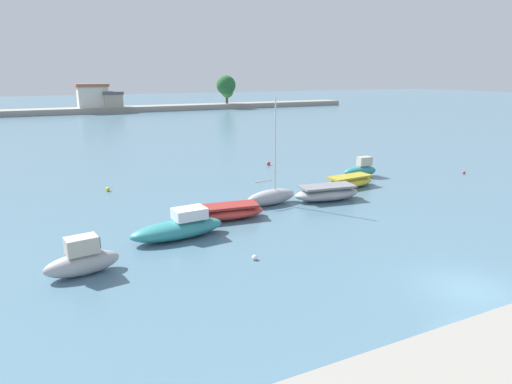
# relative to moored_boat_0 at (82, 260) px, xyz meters

# --- Properties ---
(ground_plane) EXTENTS (400.00, 400.00, 0.00)m
(ground_plane) POSITION_rel_moored_boat_0_xyz_m (14.59, -8.93, -0.70)
(ground_plane) COLOR slate
(moored_boat_0) EXTENTS (3.49, 1.64, 1.81)m
(moored_boat_0) POSITION_rel_moored_boat_0_xyz_m (0.00, 0.00, 0.00)
(moored_boat_0) COLOR #9E9EA3
(moored_boat_0) RESTS_ON ground
(moored_boat_1) EXTENTS (5.48, 2.16, 1.65)m
(moored_boat_1) POSITION_rel_moored_boat_0_xyz_m (5.34, 2.61, -0.08)
(moored_boat_1) COLOR teal
(moored_boat_1) RESTS_ON ground
(moored_boat_2) EXTENTS (4.83, 2.27, 0.92)m
(moored_boat_2) POSITION_rel_moored_boat_0_xyz_m (9.17, 4.60, -0.26)
(moored_boat_2) COLOR #C63833
(moored_boat_2) RESTS_ON ground
(moored_boat_3) EXTENTS (4.06, 1.74, 7.46)m
(moored_boat_3) POSITION_rel_moored_boat_0_xyz_m (13.11, 6.23, -0.11)
(moored_boat_3) COLOR #9E9EA3
(moored_boat_3) RESTS_ON ground
(moored_boat_4) EXTENTS (5.20, 2.63, 1.10)m
(moored_boat_4) POSITION_rel_moored_boat_0_xyz_m (17.28, 5.46, -0.17)
(moored_boat_4) COLOR #9E9EA3
(moored_boat_4) RESTS_ON ground
(moored_boat_5) EXTENTS (4.81, 2.17, 0.95)m
(moored_boat_5) POSITION_rel_moored_boat_0_xyz_m (21.15, 7.81, -0.25)
(moored_boat_5) COLOR yellow
(moored_boat_5) RESTS_ON ground
(moored_boat_6) EXTENTS (3.29, 1.43, 1.78)m
(moored_boat_6) POSITION_rel_moored_boat_0_xyz_m (24.47, 10.50, -0.06)
(moored_boat_6) COLOR teal
(moored_boat_6) RESTS_ON ground
(mooring_buoy_0) EXTENTS (0.26, 0.26, 0.26)m
(mooring_buoy_0) POSITION_rel_moored_boat_0_xyz_m (7.76, -2.01, -0.57)
(mooring_buoy_0) COLOR white
(mooring_buoy_0) RESTS_ON ground
(mooring_buoy_1) EXTENTS (0.26, 0.26, 0.26)m
(mooring_buoy_1) POSITION_rel_moored_boat_0_xyz_m (33.77, 7.22, -0.57)
(mooring_buoy_1) COLOR red
(mooring_buoy_1) RESTS_ON ground
(mooring_buoy_2) EXTENTS (0.38, 0.38, 0.38)m
(mooring_buoy_2) POSITION_rel_moored_boat_0_xyz_m (19.50, 18.73, -0.51)
(mooring_buoy_2) COLOR red
(mooring_buoy_2) RESTS_ON ground
(mooring_buoy_3) EXTENTS (0.34, 0.34, 0.34)m
(mooring_buoy_3) POSITION_rel_moored_boat_0_xyz_m (3.38, 15.15, -0.53)
(mooring_buoy_3) COLOR yellow
(mooring_buoy_3) RESTS_ON ground
(distant_shoreline) EXTENTS (130.30, 7.10, 8.54)m
(distant_shoreline) POSITION_rel_moored_boat_0_xyz_m (12.54, 91.64, 1.35)
(distant_shoreline) COLOR gray
(distant_shoreline) RESTS_ON ground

